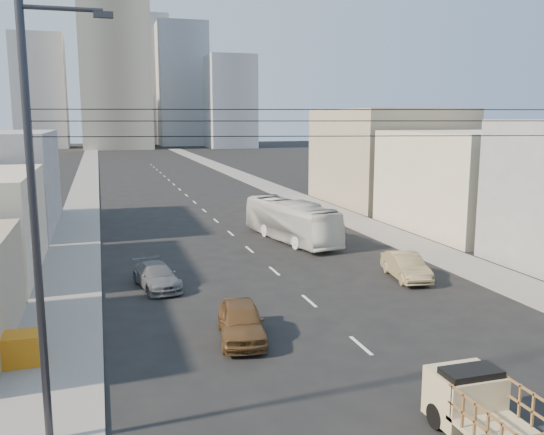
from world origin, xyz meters
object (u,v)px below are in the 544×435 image
sedan_tan (406,266)px  streetlamp_left (38,220)px  sedan_grey (157,276)px  crate_stack (18,349)px  city_bus (291,221)px  flatbed_pickup (489,409)px  sedan_brown (241,321)px

sedan_tan → streetlamp_left: bearing=-137.4°
sedan_grey → crate_stack: (-5.89, -8.71, 0.03)m
city_bus → streetlamp_left: bearing=-132.0°
flatbed_pickup → sedan_brown: size_ratio=0.98×
sedan_brown → crate_stack: (-8.53, -0.27, -0.08)m
sedan_brown → flatbed_pickup: bearing=-55.5°
streetlamp_left → flatbed_pickup: bearing=-17.1°
sedan_tan → sedan_brown: bearing=-142.7°
flatbed_pickup → sedan_grey: bearing=112.1°
city_bus → sedan_grey: size_ratio=2.40×
city_bus → crate_stack: bearing=-142.4°
sedan_tan → sedan_grey: bearing=179.1°
sedan_brown → streetlamp_left: size_ratio=0.38×
sedan_tan → sedan_grey: size_ratio=0.99×
flatbed_pickup → crate_stack: 16.27m
flatbed_pickup → crate_stack: flatbed_pickup is taller
crate_stack → sedan_tan: bearing=18.1°
sedan_brown → sedan_grey: size_ratio=1.00×
sedan_brown → sedan_grey: (-2.64, 8.45, -0.11)m
flatbed_pickup → sedan_tan: bearing=67.8°
crate_stack → sedan_grey: bearing=55.9°
sedan_grey → city_bus: bearing=31.2°
sedan_grey → crate_stack: bearing=-134.2°
flatbed_pickup → sedan_brown: flatbed_pickup is taller
city_bus → sedan_brown: 19.78m
sedan_brown → sedan_tan: size_ratio=1.01×
sedan_tan → crate_stack: (-19.72, -6.44, -0.05)m
flatbed_pickup → streetlamp_left: size_ratio=0.37×
streetlamp_left → sedan_tan: bearing=34.1°
sedan_brown → sedan_grey: sedan_brown is taller
sedan_tan → flatbed_pickup: bearing=-103.7°
sedan_brown → crate_stack: size_ratio=2.51×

